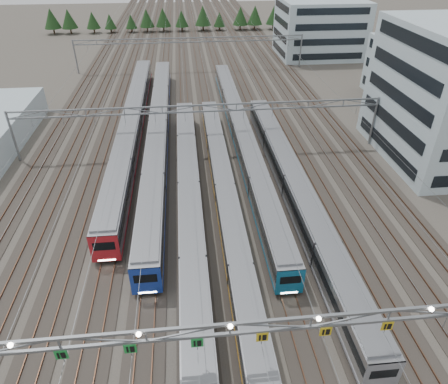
{
  "coord_description": "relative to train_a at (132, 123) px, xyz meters",
  "views": [
    {
      "loc": [
        -2.17,
        -17.24,
        29.82
      ],
      "look_at": [
        1.91,
        22.53,
        3.5
      ],
      "focal_mm": 32.0,
      "sensor_mm": 36.0,
      "label": 1
    }
  ],
  "objects": [
    {
      "name": "track_bed",
      "position": [
        11.25,
        52.75,
        -0.77
      ],
      "size": [
        54.0,
        260.0,
        5.42
      ],
      "color": "#2D2823",
      "rests_on": "ground"
    },
    {
      "name": "train_a",
      "position": [
        0.0,
        0.0,
        0.0
      ],
      "size": [
        3.08,
        64.86,
        4.01
      ],
      "color": "black",
      "rests_on": "ground"
    },
    {
      "name": "train_b",
      "position": [
        4.5,
        -3.06,
        -0.06
      ],
      "size": [
        2.98,
        68.61,
        3.89
      ],
      "color": "black",
      "rests_on": "ground"
    },
    {
      "name": "train_c",
      "position": [
        9.0,
        -22.28,
        -0.21
      ],
      "size": [
        2.76,
        54.44,
        3.59
      ],
      "color": "black",
      "rests_on": "ground"
    },
    {
      "name": "train_d",
      "position": [
        13.5,
        -22.76,
        -0.37
      ],
      "size": [
        2.53,
        57.3,
        3.29
      ],
      "color": "black",
      "rests_on": "ground"
    },
    {
      "name": "train_e",
      "position": [
        18.0,
        -5.19,
        -0.21
      ],
      "size": [
        2.76,
        67.09,
        3.59
      ],
      "color": "black",
      "rests_on": "ground"
    },
    {
      "name": "train_f",
      "position": [
        22.5,
        -22.15,
        -0.12
      ],
      "size": [
        2.9,
        53.22,
        3.78
      ],
      "color": "black",
      "rests_on": "ground"
    },
    {
      "name": "gantry_near",
      "position": [
        11.2,
        -47.37,
        4.83
      ],
      "size": [
        56.36,
        0.61,
        8.08
      ],
      "color": "gray",
      "rests_on": "ground"
    },
    {
      "name": "gantry_mid",
      "position": [
        11.25,
        -7.25,
        4.13
      ],
      "size": [
        56.36,
        0.36,
        8.0
      ],
      "color": "gray",
      "rests_on": "ground"
    },
    {
      "name": "gantry_far",
      "position": [
        11.25,
        37.75,
        4.13
      ],
      "size": [
        56.36,
        0.36,
        8.0
      ],
      "color": "gray",
      "rests_on": "ground"
    },
    {
      "name": "depot_bldg_mid",
      "position": [
        55.87,
        12.93,
        3.57
      ],
      "size": [
        14.0,
        16.0,
        11.66
      ],
      "primitive_type": "cube",
      "color": "#ACC5CD",
      "rests_on": "ground"
    },
    {
      "name": "depot_bldg_north",
      "position": [
        47.11,
        48.3,
        5.02
      ],
      "size": [
        22.0,
        18.0,
        14.56
      ],
      "primitive_type": "cube",
      "color": "#ACC5CD",
      "rests_on": "ground"
    },
    {
      "name": "treeline",
      "position": [
        13.5,
        84.35,
        1.97
      ],
      "size": [
        100.1,
        5.6,
        7.02
      ],
      "color": "#332114",
      "rests_on": "ground"
    }
  ]
}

